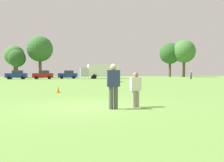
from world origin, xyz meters
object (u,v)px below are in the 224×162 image
box_truck (101,71)px  traffic_cone (58,90)px  player_thrower (113,84)px  parked_car_center (43,75)px  parked_car_mid_right (68,75)px  bystander_sideline_watcher (191,75)px  player_defender (136,88)px  frisbee (122,82)px  parked_car_mid_left (17,75)px

box_truck → traffic_cone: bearing=-105.7°
player_thrower → parked_car_center: bearing=95.6°
traffic_cone → parked_car_mid_right: size_ratio=0.11×
parked_car_mid_right → box_truck: 7.27m
parked_car_mid_right → bystander_sideline_watcher: size_ratio=2.50×
traffic_cone → player_defender: bearing=-69.6°
box_truck → frisbee: bearing=-99.9°
player_defender → box_truck: 44.27m
parked_car_mid_left → parked_car_center: (5.28, -0.38, 0.00)m
frisbee → traffic_cone: 8.67m
parked_car_center → box_truck: bearing=1.5°
player_thrower → traffic_cone: (-1.98, 8.41, -0.79)m
frisbee → traffic_cone: size_ratio=0.56×
player_defender → frisbee: bearing=-164.1°
traffic_cone → parked_car_center: size_ratio=0.11×
frisbee → parked_car_mid_right: parked_car_mid_right is taller
parked_car_center → bystander_sideline_watcher: bearing=-15.5°
traffic_cone → parked_car_center: parked_car_center is taller
parked_car_center → parked_car_mid_right: (5.17, 1.69, 0.00)m
box_truck → player_thrower: bearing=-100.3°
parked_car_mid_left → parked_car_center: bearing=-4.1°
player_defender → parked_car_center: size_ratio=0.35×
parked_car_mid_right → bystander_sideline_watcher: bearing=-22.1°
frisbee → bystander_sideline_watcher: 43.22m
traffic_cone → parked_car_mid_right: bearing=85.5°
frisbee → parked_car_center: parked_car_center is taller
bystander_sideline_watcher → traffic_cone: bearing=-135.1°
traffic_cone → frisbee: bearing=-74.1°
player_thrower → player_defender: 1.10m
parked_car_center → bystander_sideline_watcher: (29.49, -8.20, 0.03)m
box_truck → bystander_sideline_watcher: size_ratio=5.05×
parked_car_center → parked_car_mid_left: bearing=175.9°
traffic_cone → parked_car_center: bearing=93.7°
player_defender → parked_car_mid_left: bearing=103.6°
player_thrower → parked_car_mid_left: size_ratio=0.42×
bystander_sideline_watcher → parked_car_center: bearing=164.5°
frisbee → bystander_sideline_watcher: (24.85, 35.37, -0.12)m
traffic_cone → parked_car_mid_left: 36.44m
parked_car_mid_right → box_truck: size_ratio=0.50×
parked_car_mid_right → parked_car_mid_left: bearing=-172.8°
player_defender → parked_car_center: bearing=97.0°
player_thrower → parked_car_center: 43.89m
parked_car_mid_left → player_defender: bearing=-76.4°
traffic_cone → box_truck: box_truck is taller
player_thrower → bystander_sideline_watcher: 43.53m
parked_car_center → frisbee: bearing=-83.9°
parked_car_center → bystander_sideline_watcher: parked_car_center is taller
player_defender → box_truck: (6.97, 43.71, 0.93)m
player_thrower → box_truck: bearing=79.7°
player_defender → frisbee: (-0.66, -0.19, 0.25)m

